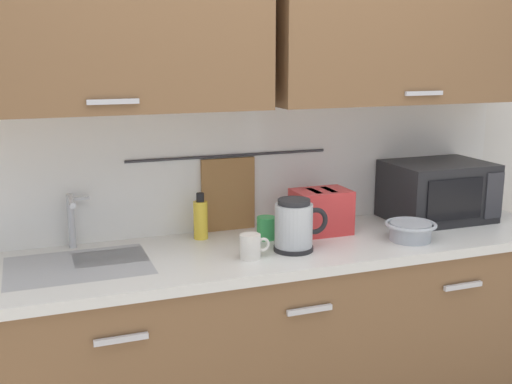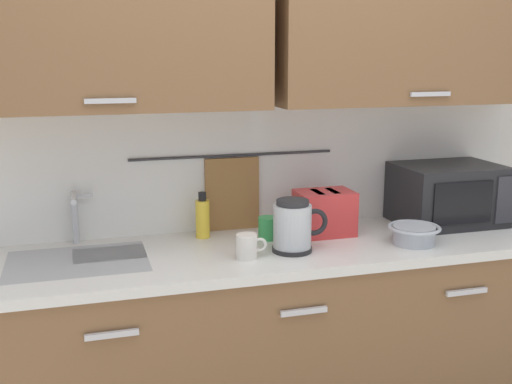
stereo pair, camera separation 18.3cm
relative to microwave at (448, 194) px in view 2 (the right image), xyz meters
name	(u,v)px [view 2 (the right image)]	position (x,y,z in m)	size (l,w,h in m)	color
counter_unit	(275,345)	(-0.86, -0.11, -0.58)	(2.53, 0.64, 0.90)	brown
back_wall_assembly	(262,88)	(-0.85, 0.12, 0.49)	(3.70, 0.41, 2.50)	silver
sink_faucet	(75,211)	(-1.63, 0.12, 0.01)	(0.09, 0.17, 0.22)	#B2B5BA
microwave	(448,194)	(0.00, 0.00, 0.00)	(0.46, 0.35, 0.27)	black
electric_kettle	(293,226)	(-0.82, -0.20, -0.03)	(0.23, 0.16, 0.21)	black
dish_soap_bottle	(203,218)	(-1.12, 0.08, -0.05)	(0.06, 0.06, 0.20)	yellow
mug_near_sink	(247,246)	(-1.01, -0.23, -0.09)	(0.12, 0.08, 0.09)	silver
mixing_bowl	(414,233)	(-0.31, -0.25, -0.09)	(0.21, 0.21, 0.08)	#A5ADB7
toaster	(324,213)	(-0.61, -0.02, -0.04)	(0.26, 0.17, 0.19)	red
mug_by_kettle	(268,228)	(-0.86, -0.02, -0.09)	(0.12, 0.08, 0.09)	green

